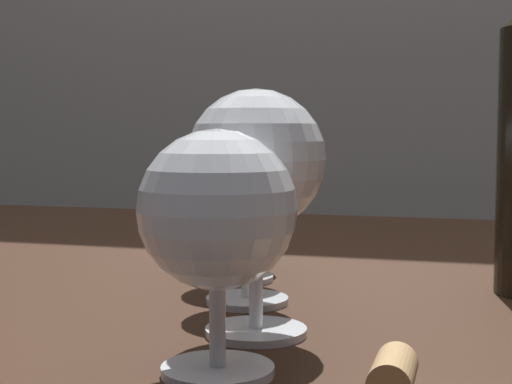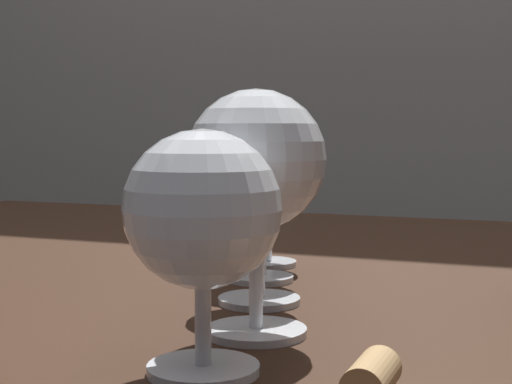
% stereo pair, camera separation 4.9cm
% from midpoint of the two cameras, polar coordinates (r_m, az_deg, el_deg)
% --- Properties ---
extents(dining_table, '(1.45, 0.91, 0.74)m').
position_cam_midpoint_polar(dining_table, '(0.77, 4.59, -11.49)').
color(dining_table, '#382114').
rests_on(dining_table, ground_plane).
extents(wine_glass_cabernet, '(0.09, 0.09, 0.13)m').
position_cam_midpoint_polar(wine_glass_cabernet, '(0.41, -0.62, -1.67)').
color(wine_glass_cabernet, white).
rests_on(wine_glass_cabernet, dining_table).
extents(wine_glass_rose, '(0.09, 0.09, 0.16)m').
position_cam_midpoint_polar(wine_glass_rose, '(0.48, 2.87, 2.01)').
color(wine_glass_rose, white).
rests_on(wine_glass_rose, dining_table).
extents(wine_glass_amber, '(0.08, 0.08, 0.14)m').
position_cam_midpoint_polar(wine_glass_amber, '(0.58, 2.65, 1.56)').
color(wine_glass_amber, white).
rests_on(wine_glass_amber, dining_table).
extents(wine_glass_white, '(0.08, 0.08, 0.15)m').
position_cam_midpoint_polar(wine_glass_white, '(0.66, 2.70, 2.48)').
color(wine_glass_white, white).
rests_on(wine_glass_white, dining_table).
extents(wine_glass_merlot, '(0.08, 0.08, 0.14)m').
position_cam_midpoint_polar(wine_glass_merlot, '(0.74, 2.75, 2.31)').
color(wine_glass_merlot, white).
rests_on(wine_glass_merlot, dining_table).
extents(cork, '(0.02, 0.04, 0.02)m').
position_cam_midpoint_polar(cork, '(0.39, 12.22, -13.44)').
color(cork, tan).
rests_on(cork, dining_table).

